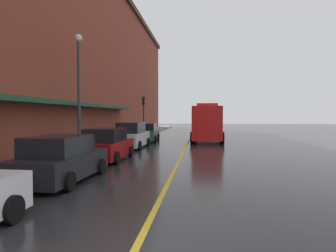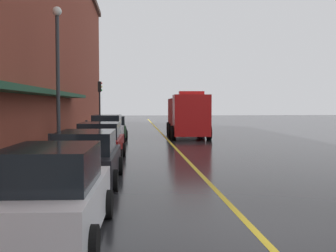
{
  "view_description": "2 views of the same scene",
  "coord_description": "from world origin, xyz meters",
  "px_view_note": "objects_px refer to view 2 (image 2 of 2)",
  "views": [
    {
      "loc": [
        1.18,
        -4.69,
        2.42
      ],
      "look_at": [
        -1.51,
        19.86,
        1.53
      ],
      "focal_mm": 33.16,
      "sensor_mm": 36.0,
      "label": 1
    },
    {
      "loc": [
        -2.42,
        -7.55,
        2.55
      ],
      "look_at": [
        -0.46,
        15.87,
        1.28
      ],
      "focal_mm": 44.86,
      "sensor_mm": 36.0,
      "label": 2
    }
  ],
  "objects_px": {
    "parking_meter_1": "(51,145)",
    "traffic_light_near": "(100,96)",
    "parked_car_3": "(107,132)",
    "fire_truck": "(187,116)",
    "parked_car_4": "(113,128)",
    "parked_car_0": "(53,196)",
    "parked_car_1": "(87,158)",
    "parked_car_2": "(100,143)",
    "street_lamp_left": "(58,64)",
    "parking_meter_0": "(87,127)"
  },
  "relations": [
    {
      "from": "street_lamp_left",
      "to": "parked_car_0",
      "type": "bearing_deg",
      "value": -80.65
    },
    {
      "from": "traffic_light_near",
      "to": "parked_car_4",
      "type": "bearing_deg",
      "value": -76.88
    },
    {
      "from": "parked_car_3",
      "to": "traffic_light_near",
      "type": "distance_m",
      "value": 12.07
    },
    {
      "from": "parked_car_1",
      "to": "parked_car_2",
      "type": "relative_size",
      "value": 1.07
    },
    {
      "from": "parked_car_1",
      "to": "traffic_light_near",
      "type": "xyz_separation_m",
      "value": [
        -1.4,
        23.41,
        2.37
      ]
    },
    {
      "from": "parked_car_3",
      "to": "fire_truck",
      "type": "height_order",
      "value": "fire_truck"
    },
    {
      "from": "parked_car_0",
      "to": "parking_meter_0",
      "type": "bearing_deg",
      "value": 6.43
    },
    {
      "from": "parked_car_0",
      "to": "fire_truck",
      "type": "bearing_deg",
      "value": -11.21
    },
    {
      "from": "parked_car_1",
      "to": "parked_car_2",
      "type": "xyz_separation_m",
      "value": [
        0.02,
        5.34,
        0.01
      ]
    },
    {
      "from": "parked_car_3",
      "to": "fire_truck",
      "type": "distance_m",
      "value": 8.62
    },
    {
      "from": "fire_truck",
      "to": "parking_meter_0",
      "type": "bearing_deg",
      "value": -54.1
    },
    {
      "from": "parked_car_1",
      "to": "parked_car_4",
      "type": "xyz_separation_m",
      "value": [
        0.01,
        17.38,
        -0.01
      ]
    },
    {
      "from": "parked_car_4",
      "to": "fire_truck",
      "type": "bearing_deg",
      "value": -84.88
    },
    {
      "from": "fire_truck",
      "to": "street_lamp_left",
      "type": "relative_size",
      "value": 1.13
    },
    {
      "from": "parking_meter_0",
      "to": "street_lamp_left",
      "type": "relative_size",
      "value": 0.19
    },
    {
      "from": "parked_car_1",
      "to": "parked_car_0",
      "type": "bearing_deg",
      "value": -178.74
    },
    {
      "from": "parked_car_1",
      "to": "traffic_light_near",
      "type": "relative_size",
      "value": 1.09
    },
    {
      "from": "street_lamp_left",
      "to": "parked_car_2",
      "type": "bearing_deg",
      "value": -33.81
    },
    {
      "from": "parked_car_3",
      "to": "parked_car_4",
      "type": "height_order",
      "value": "parked_car_3"
    },
    {
      "from": "parked_car_0",
      "to": "parked_car_4",
      "type": "bearing_deg",
      "value": 2.02
    },
    {
      "from": "parked_car_3",
      "to": "traffic_light_near",
      "type": "relative_size",
      "value": 1.12
    },
    {
      "from": "parked_car_0",
      "to": "fire_truck",
      "type": "height_order",
      "value": "fire_truck"
    },
    {
      "from": "parked_car_3",
      "to": "parked_car_4",
      "type": "distance_m",
      "value": 5.75
    },
    {
      "from": "parked_car_0",
      "to": "street_lamp_left",
      "type": "bearing_deg",
      "value": 11.43
    },
    {
      "from": "parking_meter_1",
      "to": "traffic_light_near",
      "type": "bearing_deg",
      "value": 89.84
    },
    {
      "from": "fire_truck",
      "to": "street_lamp_left",
      "type": "height_order",
      "value": "street_lamp_left"
    },
    {
      "from": "parked_car_0",
      "to": "street_lamp_left",
      "type": "distance_m",
      "value": 13.07
    },
    {
      "from": "parked_car_0",
      "to": "parked_car_1",
      "type": "distance_m",
      "value": 5.67
    },
    {
      "from": "parked_car_4",
      "to": "parking_meter_0",
      "type": "distance_m",
      "value": 4.37
    },
    {
      "from": "parked_car_0",
      "to": "parked_car_4",
      "type": "relative_size",
      "value": 0.98
    },
    {
      "from": "parked_car_1",
      "to": "parked_car_2",
      "type": "distance_m",
      "value": 5.34
    },
    {
      "from": "parked_car_4",
      "to": "traffic_light_near",
      "type": "distance_m",
      "value": 6.63
    },
    {
      "from": "fire_truck",
      "to": "parked_car_4",
      "type": "bearing_deg",
      "value": -81.13
    },
    {
      "from": "parked_car_4",
      "to": "parking_meter_0",
      "type": "xyz_separation_m",
      "value": [
        -1.47,
        -4.11,
        0.29
      ]
    },
    {
      "from": "parked_car_4",
      "to": "traffic_light_near",
      "type": "xyz_separation_m",
      "value": [
        -1.4,
        6.02,
        2.38
      ]
    },
    {
      "from": "parked_car_0",
      "to": "parked_car_3",
      "type": "xyz_separation_m",
      "value": [
        -0.04,
        17.31,
        0.05
      ]
    },
    {
      "from": "street_lamp_left",
      "to": "parking_meter_0",
      "type": "bearing_deg",
      "value": 84.76
    },
    {
      "from": "parked_car_3",
      "to": "fire_truck",
      "type": "bearing_deg",
      "value": -39.71
    },
    {
      "from": "parked_car_2",
      "to": "traffic_light_near",
      "type": "distance_m",
      "value": 18.27
    },
    {
      "from": "parked_car_2",
      "to": "fire_truck",
      "type": "xyz_separation_m",
      "value": [
        5.58,
        12.76,
        0.82
      ]
    },
    {
      "from": "parked_car_0",
      "to": "parking_meter_1",
      "type": "bearing_deg",
      "value": 13.29
    },
    {
      "from": "street_lamp_left",
      "to": "parked_car_4",
      "type": "bearing_deg",
      "value": 79.02
    },
    {
      "from": "parked_car_2",
      "to": "street_lamp_left",
      "type": "distance_m",
      "value": 4.38
    },
    {
      "from": "parking_meter_0",
      "to": "parking_meter_1",
      "type": "xyz_separation_m",
      "value": [
        0.0,
        -11.67,
        0.0
      ]
    },
    {
      "from": "parking_meter_1",
      "to": "street_lamp_left",
      "type": "bearing_deg",
      "value": 96.68
    },
    {
      "from": "parked_car_2",
      "to": "parked_car_1",
      "type": "bearing_deg",
      "value": -178.36
    },
    {
      "from": "parked_car_0",
      "to": "parked_car_1",
      "type": "height_order",
      "value": "parked_car_0"
    },
    {
      "from": "parked_car_1",
      "to": "parking_meter_1",
      "type": "relative_size",
      "value": 3.54
    },
    {
      "from": "parked_car_4",
      "to": "parked_car_3",
      "type": "bearing_deg",
      "value": 177.19
    },
    {
      "from": "parked_car_4",
      "to": "street_lamp_left",
      "type": "relative_size",
      "value": 0.63
    }
  ]
}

